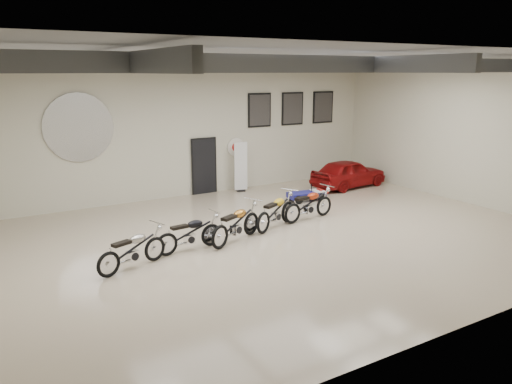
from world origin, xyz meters
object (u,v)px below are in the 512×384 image
motorcycle_yellow (276,211)px  banner_stand (241,167)px  motorcycle_silver (132,249)px  motorcycle_gold (236,223)px  vintage_car (349,173)px  go_kart (310,192)px  motorcycle_black (189,233)px  motorcycle_red (309,204)px

motorcycle_yellow → banner_stand: bearing=47.3°
motorcycle_silver → motorcycle_gold: motorcycle_gold is taller
motorcycle_silver → vintage_car: bearing=2.1°
motorcycle_yellow → go_kart: size_ratio=1.20×
banner_stand → motorcycle_silver: (-6.08, -5.60, -0.47)m
go_kart → vintage_car: 2.82m
motorcycle_silver → motorcycle_black: motorcycle_silver is taller
motorcycle_gold → vintage_car: vintage_car is taller
banner_stand → motorcycle_black: bearing=-120.1°
motorcycle_yellow → motorcycle_red: 1.37m
motorcycle_gold → motorcycle_black: bearing=155.5°
motorcycle_black → motorcycle_yellow: 3.09m
motorcycle_gold → motorcycle_yellow: (1.65, 0.52, -0.01)m
vintage_car → motorcycle_red: bearing=118.8°
motorcycle_yellow → motorcycle_red: size_ratio=1.01×
banner_stand → motorcycle_silver: bearing=-126.9°
motorcycle_gold → motorcycle_yellow: motorcycle_gold is taller
motorcycle_silver → go_kart: motorcycle_silver is taller
motorcycle_black → motorcycle_yellow: bearing=4.7°
motorcycle_silver → motorcycle_black: (1.67, 0.45, -0.01)m
motorcycle_silver → motorcycle_red: (6.07, 1.14, 0.02)m
motorcycle_black → motorcycle_red: 4.45m
motorcycle_black → vintage_car: size_ratio=0.56×
motorcycle_red → motorcycle_yellow: bearing=178.8°
motorcycle_gold → motorcycle_red: motorcycle_gold is taller
go_kart → motorcycle_black: bearing=-147.8°
motorcycle_gold → vintage_car: (7.15, 3.55, 0.04)m
motorcycle_gold → motorcycle_red: 3.08m
banner_stand → vintage_car: (4.13, -1.60, -0.39)m
motorcycle_silver → motorcycle_black: size_ratio=1.01×
motorcycle_silver → go_kart: 8.16m
motorcycle_yellow → go_kart: 3.55m
banner_stand → motorcycle_gold: banner_stand is taller
motorcycle_black → vintage_car: (8.54, 3.56, 0.09)m
motorcycle_silver → motorcycle_yellow: 4.81m
motorcycle_silver → vintage_car: vintage_car is taller
motorcycle_silver → go_kart: (7.56, 3.07, -0.19)m
motorcycle_gold → go_kart: bearing=5.6°
motorcycle_red → vintage_car: size_ratio=0.59×
banner_stand → go_kart: banner_stand is taller
motorcycle_silver → motorcycle_gold: (3.06, 0.45, 0.04)m
motorcycle_red → go_kart: size_ratio=1.19×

